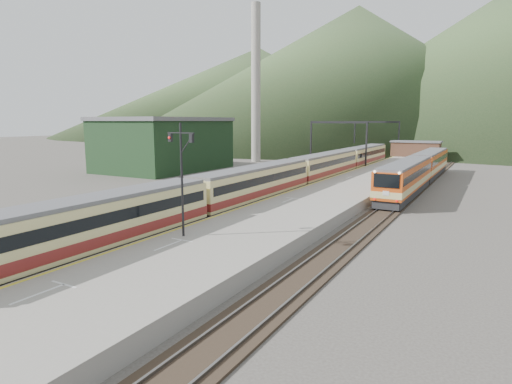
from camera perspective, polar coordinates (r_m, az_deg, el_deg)
The scene contains 19 objects.
ground at distance 24.38m, azimuth -27.97°, elevation -10.79°, with size 400.00×400.00×0.00m, color #47423D.
track_main at distance 56.18m, azimuth 8.57°, elevation 1.24°, with size 2.60×200.00×0.23m.
track_far at distance 58.12m, azimuth 3.96°, elevation 1.59°, with size 2.60×200.00×0.23m.
track_second at distance 53.26m, azimuth 20.21°, elevation 0.31°, with size 2.60×200.00×0.23m.
platform at distance 52.50m, azimuth 13.52°, elevation 0.99°, with size 8.00×100.00×1.00m, color gray.
gantry_near at distance 70.75m, azimuth 10.87°, elevation 7.33°, with size 9.55×0.25×8.00m.
gantry_far at distance 94.77m, azimuth 15.75°, elevation 7.64°, with size 9.55×0.25×8.00m.
warehouse at distance 72.13m, azimuth -12.12°, elevation 6.32°, with size 14.50×20.50×8.60m.
smokestack at distance 85.24m, azimuth -0.02°, elevation 14.16°, with size 1.80×1.80×30.00m, color #9E998E.
station_shed at distance 91.28m, azimuth 20.54°, elevation 5.44°, with size 9.40×4.40×3.10m.
hill_a at distance 211.80m, azimuth 13.30°, elevation 15.15°, with size 180.00×180.00×60.00m, color #2F4A27.
hill_d at distance 288.80m, azimuth 0.36°, elevation 13.30°, with size 200.00×200.00×55.00m, color #2F4A27.
main_train at distance 48.90m, azimuth 5.42°, elevation 2.27°, with size 2.75×75.60×3.36m.
second_train at distance 57.09m, azimuth 20.99°, elevation 2.68°, with size 2.70×36.86×3.30m.
signal_mast at distance 26.02m, azimuth -9.89°, elevation 3.18°, with size 2.19×0.45×6.88m.
short_signal_a at distance 28.56m, azimuth -22.69°, elevation -4.48°, with size 0.26×0.22×2.27m.
short_signal_b at distance 48.16m, azimuth 0.53°, elevation 1.66°, with size 0.26×0.22×2.27m.
short_signal_c at distance 43.91m, azimuth -9.26°, elevation 0.79°, with size 0.24×0.20×2.27m.
worker at distance 32.11m, azimuth -17.42°, elevation -3.68°, with size 0.68×0.44×1.85m, color #222732.
Camera 1 is at (19.65, -12.03, 7.97)m, focal length 30.00 mm.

